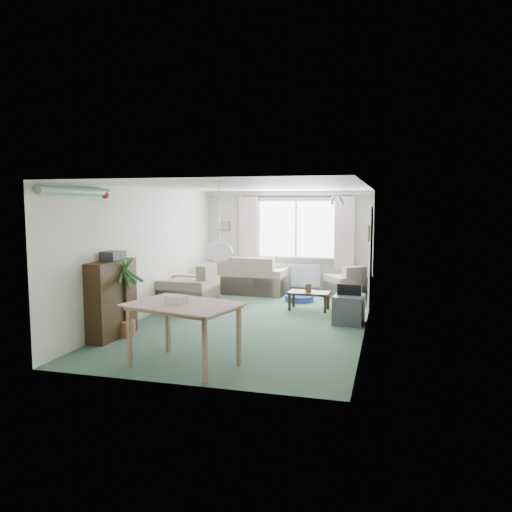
% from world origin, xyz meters
% --- Properties ---
extents(ground, '(6.50, 6.50, 0.00)m').
position_xyz_m(ground, '(0.00, 0.00, 0.00)').
color(ground, '#2F4E38').
extents(window, '(1.80, 0.03, 1.30)m').
position_xyz_m(window, '(0.20, 3.23, 1.50)').
color(window, white).
extents(curtain_rod, '(2.60, 0.03, 0.03)m').
position_xyz_m(curtain_rod, '(0.20, 3.15, 2.27)').
color(curtain_rod, black).
extents(curtain_left, '(0.45, 0.08, 2.00)m').
position_xyz_m(curtain_left, '(-0.95, 3.13, 1.27)').
color(curtain_left, beige).
extents(curtain_right, '(0.45, 0.08, 2.00)m').
position_xyz_m(curtain_right, '(1.35, 3.13, 1.27)').
color(curtain_right, beige).
extents(radiator, '(1.20, 0.10, 0.55)m').
position_xyz_m(radiator, '(0.20, 3.19, 0.40)').
color(radiator, white).
extents(doorway, '(0.03, 0.95, 2.00)m').
position_xyz_m(doorway, '(1.99, 2.20, 1.00)').
color(doorway, black).
extents(pendant_lamp, '(0.36, 0.36, 0.36)m').
position_xyz_m(pendant_lamp, '(0.20, -2.30, 1.48)').
color(pendant_lamp, white).
extents(tinsel_garland, '(1.60, 1.60, 0.12)m').
position_xyz_m(tinsel_garland, '(-1.92, -2.30, 2.28)').
color(tinsel_garland, '#196626').
extents(bauble_cluster_a, '(0.20, 0.20, 0.20)m').
position_xyz_m(bauble_cluster_a, '(1.30, 0.90, 2.22)').
color(bauble_cluster_a, silver).
extents(bauble_cluster_b, '(0.20, 0.20, 0.20)m').
position_xyz_m(bauble_cluster_b, '(1.60, -0.30, 2.22)').
color(bauble_cluster_b, silver).
extents(wall_picture_back, '(0.28, 0.03, 0.22)m').
position_xyz_m(wall_picture_back, '(-1.60, 3.23, 1.55)').
color(wall_picture_back, brown).
extents(wall_picture_right, '(0.03, 0.24, 0.30)m').
position_xyz_m(wall_picture_right, '(1.98, 1.20, 1.55)').
color(wall_picture_right, brown).
extents(sofa, '(1.81, 1.04, 0.87)m').
position_xyz_m(sofa, '(-0.81, 2.75, 0.44)').
color(sofa, beige).
rests_on(sofa, ground).
extents(armchair_corner, '(1.12, 1.11, 0.74)m').
position_xyz_m(armchair_corner, '(1.48, 2.73, 0.37)').
color(armchair_corner, beige).
rests_on(armchair_corner, ground).
extents(armchair_left, '(0.97, 1.02, 0.91)m').
position_xyz_m(armchair_left, '(-1.50, 0.70, 0.45)').
color(armchair_left, '#C2B692').
rests_on(armchair_left, ground).
extents(coffee_table, '(0.83, 0.49, 0.36)m').
position_xyz_m(coffee_table, '(0.84, 1.23, 0.18)').
color(coffee_table, black).
rests_on(coffee_table, ground).
extents(photo_frame, '(0.12, 0.03, 0.16)m').
position_xyz_m(photo_frame, '(0.83, 1.19, 0.44)').
color(photo_frame, '#513829').
rests_on(photo_frame, coffee_table).
extents(bookshelf, '(0.37, 1.01, 1.22)m').
position_xyz_m(bookshelf, '(-1.84, -1.62, 0.61)').
color(bookshelf, black).
rests_on(bookshelf, ground).
extents(hifi_box, '(0.31, 0.38, 0.14)m').
position_xyz_m(hifi_box, '(-1.86, -1.51, 1.29)').
color(hifi_box, '#313035').
rests_on(hifi_box, bookshelf).
extents(houseplant, '(0.73, 0.73, 1.36)m').
position_xyz_m(houseplant, '(-1.65, -1.50, 0.68)').
color(houseplant, '#1E571E').
rests_on(houseplant, ground).
extents(dining_table, '(1.47, 1.16, 0.81)m').
position_xyz_m(dining_table, '(-0.18, -2.60, 0.40)').
color(dining_table, tan).
rests_on(dining_table, ground).
extents(gift_box, '(0.29, 0.23, 0.12)m').
position_xyz_m(gift_box, '(-0.28, -2.60, 0.87)').
color(gift_box, silver).
rests_on(gift_box, dining_table).
extents(tv_cube, '(0.54, 0.59, 0.51)m').
position_xyz_m(tv_cube, '(1.70, 0.28, 0.25)').
color(tv_cube, '#303034').
rests_on(tv_cube, ground).
extents(pet_bed, '(0.71, 0.71, 0.12)m').
position_xyz_m(pet_bed, '(0.50, 2.07, 0.06)').
color(pet_bed, navy).
rests_on(pet_bed, ground).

